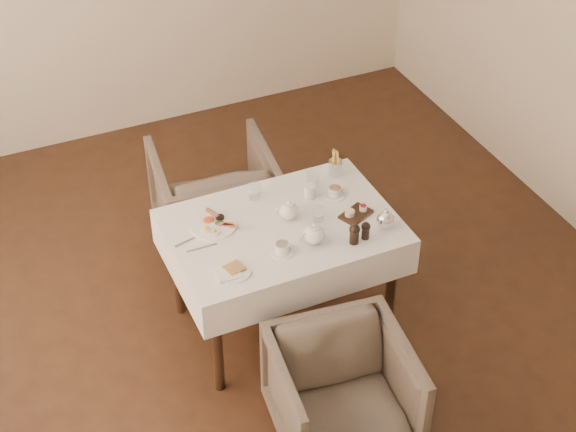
{
  "coord_description": "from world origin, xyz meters",
  "views": [
    {
      "loc": [
        -1.52,
        -3.55,
        3.86
      ],
      "look_at": [
        0.06,
        -0.04,
        0.82
      ],
      "focal_mm": 55.0,
      "sensor_mm": 36.0,
      "label": 1
    }
  ],
  "objects_px": {
    "breakfast_plate": "(213,224)",
    "teapot_centre": "(289,210)",
    "armchair_near": "(343,395)",
    "table": "(282,241)",
    "armchair_far": "(215,198)"
  },
  "relations": [
    {
      "from": "table",
      "to": "breakfast_plate",
      "type": "distance_m",
      "value": 0.41
    },
    {
      "from": "table",
      "to": "breakfast_plate",
      "type": "bearing_deg",
      "value": 155.97
    },
    {
      "from": "armchair_near",
      "to": "breakfast_plate",
      "type": "bearing_deg",
      "value": 111.78
    },
    {
      "from": "armchair_near",
      "to": "breakfast_plate",
      "type": "xyz_separation_m",
      "value": [
        -0.29,
        1.07,
        0.44
      ]
    },
    {
      "from": "armchair_near",
      "to": "armchair_far",
      "type": "distance_m",
      "value": 1.82
    },
    {
      "from": "table",
      "to": "armchair_far",
      "type": "relative_size",
      "value": 1.65
    },
    {
      "from": "armchair_far",
      "to": "teapot_centre",
      "type": "xyz_separation_m",
      "value": [
        0.15,
        -0.86,
        0.46
      ]
    },
    {
      "from": "breakfast_plate",
      "to": "teapot_centre",
      "type": "xyz_separation_m",
      "value": [
        0.41,
        -0.12,
        0.05
      ]
    },
    {
      "from": "breakfast_plate",
      "to": "teapot_centre",
      "type": "height_order",
      "value": "teapot_centre"
    },
    {
      "from": "armchair_near",
      "to": "teapot_centre",
      "type": "xyz_separation_m",
      "value": [
        0.12,
        0.95,
        0.5
      ]
    },
    {
      "from": "teapot_centre",
      "to": "table",
      "type": "bearing_deg",
      "value": -127.22
    },
    {
      "from": "armchair_far",
      "to": "breakfast_plate",
      "type": "relative_size",
      "value": 2.85
    },
    {
      "from": "table",
      "to": "teapot_centre",
      "type": "relative_size",
      "value": 8.32
    },
    {
      "from": "table",
      "to": "armchair_far",
      "type": "xyz_separation_m",
      "value": [
        -0.09,
        0.9,
        -0.28
      ]
    },
    {
      "from": "breakfast_plate",
      "to": "teapot_centre",
      "type": "relative_size",
      "value": 1.78
    }
  ]
}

